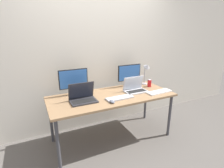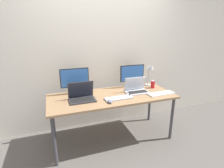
{
  "view_description": "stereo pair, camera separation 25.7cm",
  "coord_description": "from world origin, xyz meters",
  "px_view_note": "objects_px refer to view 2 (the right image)",
  "views": [
    {
      "loc": [
        -1.06,
        -2.22,
        1.69
      ],
      "look_at": [
        0.0,
        0.0,
        0.92
      ],
      "focal_mm": 28.0,
      "sensor_mm": 36.0,
      "label": 1
    },
    {
      "loc": [
        -0.82,
        -2.32,
        1.69
      ],
      "look_at": [
        0.0,
        0.0,
        0.92
      ],
      "focal_mm": 28.0,
      "sensor_mm": 36.0,
      "label": 2
    }
  ],
  "objects_px": {
    "work_desk": "(112,99)",
    "laptop_secondary": "(136,89)",
    "monitor_center": "(132,75)",
    "keyboard_main": "(161,94)",
    "soda_can_near_keyboard": "(153,84)",
    "keyboard_aux": "(119,98)",
    "desk_lamp": "(150,71)",
    "monitor_left": "(75,80)",
    "laptop_silver": "(82,96)",
    "mouse_by_keyboard": "(110,102)"
  },
  "relations": [
    {
      "from": "laptop_silver",
      "to": "desk_lamp",
      "type": "bearing_deg",
      "value": 10.94
    },
    {
      "from": "mouse_by_keyboard",
      "to": "keyboard_main",
      "type": "bearing_deg",
      "value": -0.08
    },
    {
      "from": "laptop_secondary",
      "to": "keyboard_aux",
      "type": "relative_size",
      "value": 0.87
    },
    {
      "from": "monitor_left",
      "to": "laptop_secondary",
      "type": "bearing_deg",
      "value": -15.58
    },
    {
      "from": "monitor_center",
      "to": "mouse_by_keyboard",
      "type": "bearing_deg",
      "value": -137.65
    },
    {
      "from": "keyboard_aux",
      "to": "mouse_by_keyboard",
      "type": "height_order",
      "value": "mouse_by_keyboard"
    },
    {
      "from": "laptop_secondary",
      "to": "soda_can_near_keyboard",
      "type": "xyz_separation_m",
      "value": [
        0.36,
        0.1,
        0.01
      ]
    },
    {
      "from": "laptop_silver",
      "to": "soda_can_near_keyboard",
      "type": "bearing_deg",
      "value": 5.87
    },
    {
      "from": "keyboard_main",
      "to": "monitor_left",
      "type": "bearing_deg",
      "value": 156.05
    },
    {
      "from": "work_desk",
      "to": "laptop_silver",
      "type": "xyz_separation_m",
      "value": [
        -0.46,
        -0.02,
        0.12
      ]
    },
    {
      "from": "keyboard_main",
      "to": "desk_lamp",
      "type": "bearing_deg",
      "value": 80.5
    },
    {
      "from": "work_desk",
      "to": "keyboard_main",
      "type": "height_order",
      "value": "keyboard_main"
    },
    {
      "from": "work_desk",
      "to": "keyboard_main",
      "type": "xyz_separation_m",
      "value": [
        0.73,
        -0.21,
        0.07
      ]
    },
    {
      "from": "keyboard_aux",
      "to": "laptop_secondary",
      "type": "bearing_deg",
      "value": 23.19
    },
    {
      "from": "monitor_left",
      "to": "soda_can_near_keyboard",
      "type": "distance_m",
      "value": 1.3
    },
    {
      "from": "laptop_secondary",
      "to": "keyboard_aux",
      "type": "bearing_deg",
      "value": -155.39
    },
    {
      "from": "work_desk",
      "to": "keyboard_main",
      "type": "bearing_deg",
      "value": -15.89
    },
    {
      "from": "laptop_secondary",
      "to": "desk_lamp",
      "type": "bearing_deg",
      "value": 30.23
    },
    {
      "from": "laptop_silver",
      "to": "mouse_by_keyboard",
      "type": "relative_size",
      "value": 3.53
    },
    {
      "from": "monitor_center",
      "to": "desk_lamp",
      "type": "distance_m",
      "value": 0.32
    },
    {
      "from": "soda_can_near_keyboard",
      "to": "monitor_center",
      "type": "bearing_deg",
      "value": 150.28
    },
    {
      "from": "laptop_secondary",
      "to": "mouse_by_keyboard",
      "type": "bearing_deg",
      "value": -153.99
    },
    {
      "from": "desk_lamp",
      "to": "monitor_left",
      "type": "bearing_deg",
      "value": 178.16
    },
    {
      "from": "laptop_secondary",
      "to": "keyboard_aux",
      "type": "height_order",
      "value": "laptop_secondary"
    },
    {
      "from": "soda_can_near_keyboard",
      "to": "keyboard_aux",
      "type": "bearing_deg",
      "value": -159.78
    },
    {
      "from": "laptop_silver",
      "to": "laptop_secondary",
      "type": "height_order",
      "value": "laptop_silver"
    },
    {
      "from": "work_desk",
      "to": "monitor_left",
      "type": "distance_m",
      "value": 0.63
    },
    {
      "from": "monitor_center",
      "to": "laptop_silver",
      "type": "height_order",
      "value": "monitor_center"
    },
    {
      "from": "mouse_by_keyboard",
      "to": "desk_lamp",
      "type": "bearing_deg",
      "value": 24.55
    },
    {
      "from": "monitor_center",
      "to": "mouse_by_keyboard",
      "type": "distance_m",
      "value": 0.82
    },
    {
      "from": "work_desk",
      "to": "monitor_left",
      "type": "bearing_deg",
      "value": 152.88
    },
    {
      "from": "work_desk",
      "to": "desk_lamp",
      "type": "relative_size",
      "value": 4.68
    },
    {
      "from": "keyboard_main",
      "to": "soda_can_near_keyboard",
      "type": "distance_m",
      "value": 0.32
    },
    {
      "from": "work_desk",
      "to": "laptop_silver",
      "type": "distance_m",
      "value": 0.47
    },
    {
      "from": "laptop_silver",
      "to": "soda_can_near_keyboard",
      "type": "relative_size",
      "value": 2.84
    },
    {
      "from": "mouse_by_keyboard",
      "to": "desk_lamp",
      "type": "relative_size",
      "value": 0.25
    },
    {
      "from": "monitor_center",
      "to": "keyboard_main",
      "type": "relative_size",
      "value": 1.03
    },
    {
      "from": "monitor_center",
      "to": "soda_can_near_keyboard",
      "type": "relative_size",
      "value": 3.4
    },
    {
      "from": "mouse_by_keyboard",
      "to": "soda_can_near_keyboard",
      "type": "height_order",
      "value": "soda_can_near_keyboard"
    },
    {
      "from": "laptop_silver",
      "to": "keyboard_main",
      "type": "distance_m",
      "value": 1.2
    },
    {
      "from": "monitor_left",
      "to": "mouse_by_keyboard",
      "type": "relative_size",
      "value": 4.21
    },
    {
      "from": "monitor_left",
      "to": "keyboard_aux",
      "type": "distance_m",
      "value": 0.73
    },
    {
      "from": "desk_lamp",
      "to": "keyboard_main",
      "type": "bearing_deg",
      "value": -96.25
    },
    {
      "from": "monitor_left",
      "to": "laptop_silver",
      "type": "xyz_separation_m",
      "value": [
        0.05,
        -0.28,
        -0.16
      ]
    },
    {
      "from": "mouse_by_keyboard",
      "to": "laptop_secondary",
      "type": "bearing_deg",
      "value": 22.79
    },
    {
      "from": "laptop_secondary",
      "to": "desk_lamp",
      "type": "height_order",
      "value": "desk_lamp"
    },
    {
      "from": "work_desk",
      "to": "laptop_secondary",
      "type": "xyz_separation_m",
      "value": [
        0.41,
        0.0,
        0.11
      ]
    },
    {
      "from": "work_desk",
      "to": "monitor_center",
      "type": "xyz_separation_m",
      "value": [
        0.46,
        0.28,
        0.27
      ]
    },
    {
      "from": "keyboard_main",
      "to": "mouse_by_keyboard",
      "type": "relative_size",
      "value": 4.09
    },
    {
      "from": "keyboard_aux",
      "to": "laptop_silver",
      "type": "bearing_deg",
      "value": 163.03
    }
  ]
}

